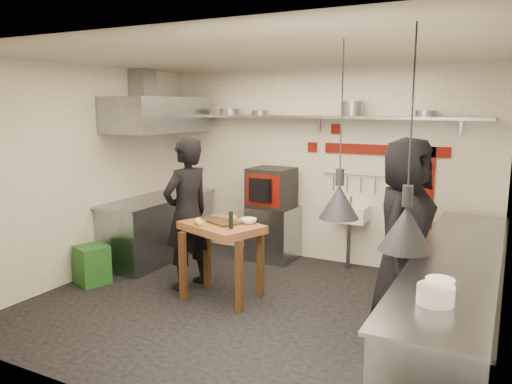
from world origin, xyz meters
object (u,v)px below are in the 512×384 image
at_px(oven_stand, 273,233).
at_px(combi_oven, 272,188).
at_px(green_bin, 92,265).
at_px(chef_left, 187,214).
at_px(chef_right, 404,232).
at_px(prep_table, 222,261).

height_order(oven_stand, combi_oven, combi_oven).
relative_size(green_bin, chef_left, 0.26).
distance_m(oven_stand, chef_left, 1.70).
relative_size(oven_stand, chef_right, 0.41).
xyz_separation_m(combi_oven, green_bin, (-1.61, -2.00, -0.84)).
bearing_deg(prep_table, combi_oven, 114.84).
height_order(prep_table, chef_left, chef_left).
height_order(combi_oven, chef_right, chef_right).
distance_m(combi_oven, chef_right, 2.54).
relative_size(prep_table, chef_right, 0.47).
bearing_deg(green_bin, chef_left, 22.00).
height_order(combi_oven, prep_table, combi_oven).
distance_m(oven_stand, prep_table, 1.69).
distance_m(combi_oven, chef_left, 1.59).
distance_m(green_bin, chef_left, 1.45).
relative_size(prep_table, chef_left, 0.48).
distance_m(chef_left, chef_right, 2.61).
bearing_deg(prep_table, chef_left, -173.41).
bearing_deg(chef_left, combi_oven, 178.05).
bearing_deg(oven_stand, chef_right, -29.64).
xyz_separation_m(prep_table, chef_right, (2.02, 0.35, 0.52)).
relative_size(oven_stand, prep_table, 0.87).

